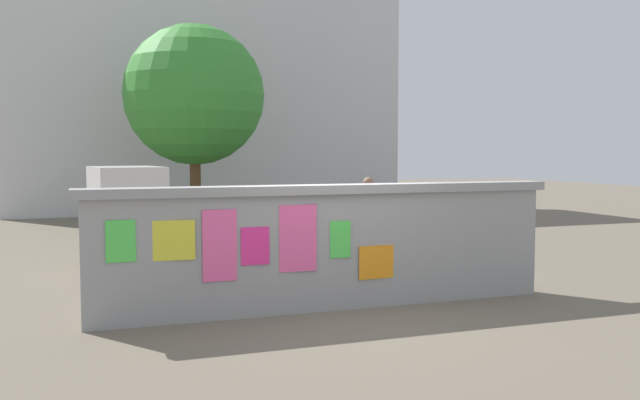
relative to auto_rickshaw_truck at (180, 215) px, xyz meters
The scene contains 8 objects.
ground 3.66m from the auto_rickshaw_truck, 67.96° to the left, with size 60.00×60.00×0.00m, color #6B6051.
poster_wall 4.90m from the auto_rickshaw_truck, 74.32° to the right, with size 6.59×0.42×1.68m.
auto_rickshaw_truck is the anchor object (origin of this frame).
motorcycle 3.54m from the auto_rickshaw_truck, 89.59° to the right, with size 1.90×0.56×0.87m.
bicycle_near 4.91m from the auto_rickshaw_truck, 44.27° to the right, with size 1.71×0.44×0.95m.
person_walking 3.74m from the auto_rickshaw_truck, 10.58° to the right, with size 0.37×0.37×1.62m.
tree_roadside 7.20m from the auto_rickshaw_truck, 77.78° to the left, with size 4.00×4.00×5.75m.
building_background 13.02m from the auto_rickshaw_truck, 77.28° to the left, with size 14.21×4.42×8.68m.
Camera 1 is at (-3.25, -8.53, 2.12)m, focal length 38.34 mm.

